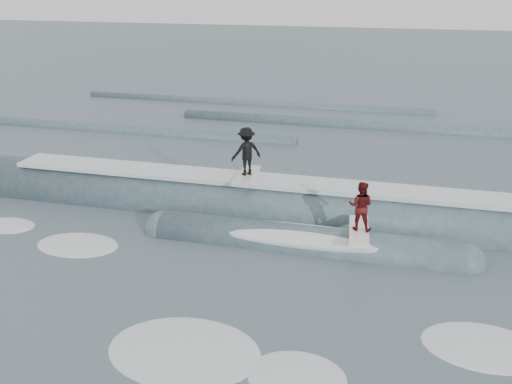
# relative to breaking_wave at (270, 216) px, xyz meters

# --- Properties ---
(ground) EXTENTS (160.00, 160.00, 0.00)m
(ground) POSITION_rel_breaking_wave_xyz_m (-0.30, -5.14, -0.04)
(ground) COLOR #40505D
(ground) RESTS_ON ground
(breaking_wave) EXTENTS (23.02, 3.92, 2.28)m
(breaking_wave) POSITION_rel_breaking_wave_xyz_m (0.00, 0.00, 0.00)
(breaking_wave) COLOR #334B56
(breaking_wave) RESTS_ON ground
(surfer_black) EXTENTS (1.18, 2.02, 1.71)m
(surfer_black) POSITION_rel_breaking_wave_xyz_m (-0.89, 0.37, 1.99)
(surfer_black) COLOR silver
(surfer_black) RESTS_ON ground
(surfer_red) EXTENTS (0.74, 2.04, 1.54)m
(surfer_red) POSITION_rel_breaking_wave_xyz_m (3.07, -1.83, 1.28)
(surfer_red) COLOR white
(surfer_red) RESTS_ON ground
(whitewater) EXTENTS (16.48, 6.46, 0.10)m
(whitewater) POSITION_rel_breaking_wave_xyz_m (-0.84, -5.65, -0.04)
(whitewater) COLOR white
(whitewater) RESTS_ON ground
(far_swells) EXTENTS (36.87, 8.65, 0.80)m
(far_swells) POSITION_rel_breaking_wave_xyz_m (-3.82, 12.51, -0.04)
(far_swells) COLOR #334B56
(far_swells) RESTS_ON ground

